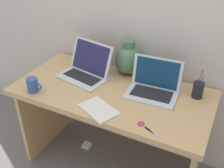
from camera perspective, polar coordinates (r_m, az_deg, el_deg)
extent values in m
plane|color=slate|center=(2.27, 0.00, -16.83)|extent=(6.00, 6.00, 0.00)
cube|color=beige|center=(1.90, 5.17, 16.32)|extent=(4.40, 0.04, 2.40)
cube|color=tan|center=(1.80, 0.00, -1.89)|extent=(1.33, 0.65, 0.04)
cube|color=tan|center=(2.31, -14.00, -5.45)|extent=(0.03, 0.55, 0.68)
cube|color=tan|center=(1.91, 17.59, -15.61)|extent=(0.03, 0.55, 0.68)
cube|color=silver|center=(1.94, -6.03, 1.57)|extent=(0.39, 0.32, 0.01)
cube|color=black|center=(1.94, -6.04, 1.80)|extent=(0.30, 0.20, 0.00)
cube|color=silver|center=(1.94, -4.55, 5.63)|extent=(0.36, 0.16, 0.23)
cube|color=#23234C|center=(1.94, -4.55, 5.63)|extent=(0.32, 0.14, 0.20)
cube|color=silver|center=(1.76, 8.46, -2.26)|extent=(0.34, 0.25, 0.01)
cube|color=black|center=(1.75, 8.48, -2.02)|extent=(0.27, 0.15, 0.00)
cube|color=silver|center=(1.78, 9.60, 2.33)|extent=(0.33, 0.06, 0.21)
cube|color=navy|center=(1.78, 9.60, 2.33)|extent=(0.29, 0.06, 0.19)
ellipsoid|color=#47704C|center=(1.95, 3.54, 5.17)|extent=(0.20, 0.20, 0.22)
cylinder|color=#47704C|center=(1.90, 3.66, 8.55)|extent=(0.09, 0.09, 0.05)
cube|color=silver|center=(1.61, -2.89, -5.49)|extent=(0.27, 0.23, 0.01)
cylinder|color=#335199|center=(1.84, -16.67, -0.19)|extent=(0.07, 0.07, 0.10)
torus|color=#335199|center=(1.80, -15.54, -0.43)|extent=(0.05, 0.01, 0.05)
cylinder|color=black|center=(1.78, 17.93, -1.22)|extent=(0.07, 0.07, 0.11)
cylinder|color=#338CBF|center=(1.77, 18.56, 0.13)|extent=(0.02, 0.02, 0.14)
cylinder|color=#D83359|center=(1.77, 18.10, 0.60)|extent=(0.03, 0.02, 0.16)
cube|color=#B7B7BC|center=(1.48, 8.36, -10.02)|extent=(0.10, 0.05, 0.00)
cube|color=#B7B7BC|center=(1.48, 8.24, -10.08)|extent=(0.09, 0.06, 0.00)
torus|color=#D83359|center=(1.52, 6.06, -8.51)|extent=(0.04, 0.04, 0.01)
torus|color=#D83359|center=(1.52, 6.31, -8.37)|extent=(0.04, 0.03, 0.01)
cube|color=white|center=(2.41, -5.41, -12.95)|extent=(0.07, 0.07, 0.03)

